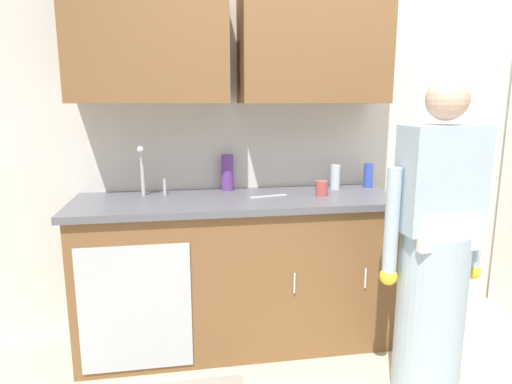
% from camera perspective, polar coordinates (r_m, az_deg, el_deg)
% --- Properties ---
extents(kitchen_wall_with_uppers, '(4.80, 0.44, 2.70)m').
position_cam_1_polar(kitchen_wall_with_uppers, '(3.00, 4.76, 10.82)').
color(kitchen_wall_with_uppers, beige).
rests_on(kitchen_wall_with_uppers, ground).
extents(counter_cabinet, '(1.90, 0.62, 0.90)m').
position_cam_1_polar(counter_cabinet, '(2.84, -2.37, -10.42)').
color(counter_cabinet, brown).
rests_on(counter_cabinet, ground).
extents(countertop, '(1.96, 0.66, 0.04)m').
position_cam_1_polar(countertop, '(2.70, -2.39, -1.10)').
color(countertop, '#595960').
rests_on(countertop, counter_cabinet).
extents(sink, '(0.50, 0.36, 0.35)m').
position_cam_1_polar(sink, '(2.69, -13.60, -1.33)').
color(sink, '#B7BABF').
rests_on(sink, counter_cabinet).
extents(person_at_sink, '(0.55, 0.34, 1.62)m').
position_cam_1_polar(person_at_sink, '(2.44, 21.83, -8.92)').
color(person_at_sink, white).
rests_on(person_at_sink, ground).
extents(bottle_soap, '(0.06, 0.06, 0.16)m').
position_cam_1_polar(bottle_soap, '(2.98, 10.12, 1.89)').
color(bottle_soap, silver).
rests_on(bottle_soap, countertop).
extents(bottle_water_short, '(0.06, 0.06, 0.16)m').
position_cam_1_polar(bottle_water_short, '(3.10, 14.22, 2.09)').
color(bottle_water_short, '#334CB2').
rests_on(bottle_water_short, countertop).
extents(bottle_cleaner_spray, '(0.08, 0.08, 0.23)m').
position_cam_1_polar(bottle_cleaner_spray, '(2.90, -3.69, 2.51)').
color(bottle_cleaner_spray, '#66388C').
rests_on(bottle_cleaner_spray, countertop).
extents(cup_by_sink, '(0.08, 0.08, 0.09)m').
position_cam_1_polar(cup_by_sink, '(2.76, 8.42, 0.48)').
color(cup_by_sink, '#B24C47').
rests_on(cup_by_sink, countertop).
extents(knife_on_counter, '(0.24, 0.08, 0.01)m').
position_cam_1_polar(knife_on_counter, '(2.72, 1.58, -0.53)').
color(knife_on_counter, silver).
rests_on(knife_on_counter, countertop).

